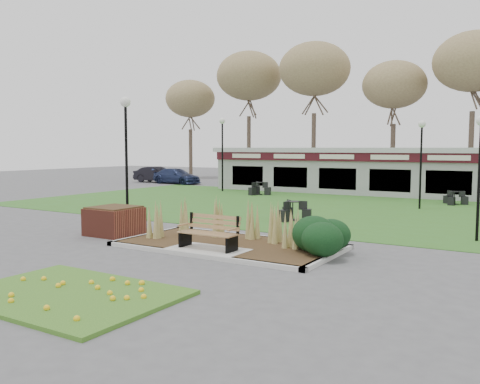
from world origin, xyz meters
The scene contains 18 objects.
ground centered at (0.00, 0.00, 0.00)m, with size 100.00×100.00×0.00m, color #515154.
lawn centered at (0.00, 12.00, 0.01)m, with size 34.00×16.00×0.02m, color #356720.
flower_bed centered at (0.00, -4.60, 0.07)m, with size 4.20×3.00×0.16m.
planting_bed centered at (1.27, 1.35, 0.37)m, with size 6.75×3.40×1.27m.
park_bench centered at (0.00, 0.25, 0.59)m, with size 1.70×0.66×0.93m.
brick_planter centered at (-4.40, 1.00, 0.48)m, with size 1.50×1.50×0.95m.
food_pavilion centered at (0.00, 19.96, 1.48)m, with size 24.60×3.40×2.90m.
tree_backdrop centered at (0.00, 28.00, 8.36)m, with size 47.24×5.24×10.36m.
lamp_post_mid_left centered at (-6.21, 3.50, 3.54)m, with size 0.40×0.40×4.86m.
lamp_post_mid_right centered at (6.08, 5.98, 2.83)m, with size 0.32×0.32×3.88m.
lamp_post_far_right centered at (2.74, 13.63, 3.04)m, with size 0.35×0.35×4.17m.
lamp_post_far_left centered at (-10.64, 17.00, 3.54)m, with size 0.40×0.40×4.86m.
bistro_set_b centered at (-7.29, 15.98, 0.27)m, with size 1.38×1.40×0.77m.
bistro_set_c centered at (-0.73, 7.05, 0.27)m, with size 1.40×1.37×0.76m.
bistro_set_d centered at (3.84, 16.48, 0.24)m, with size 1.25×1.17×0.67m.
car_silver centered at (-12.29, 26.57, 0.68)m, with size 1.61×4.00×1.36m, color #A4A4A9.
car_black centered at (-20.08, 21.40, 0.66)m, with size 1.40×4.01×1.32m, color black.
car_blue centered at (-17.69, 21.00, 0.62)m, with size 1.72×4.24×1.23m, color navy.
Camera 1 is at (7.92, -11.11, 2.90)m, focal length 38.00 mm.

